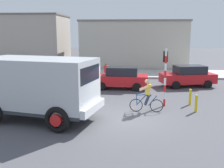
# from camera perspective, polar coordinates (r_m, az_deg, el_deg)

# --- Properties ---
(ground_plane) EXTENTS (120.00, 120.00, 0.00)m
(ground_plane) POSITION_cam_1_polar(r_m,az_deg,el_deg) (12.85, 2.60, -7.43)
(ground_plane) COLOR #4C4C51
(sidewalk_far) EXTENTS (80.00, 5.00, 0.16)m
(sidewalk_far) POSITION_cam_1_polar(r_m,az_deg,el_deg) (26.31, 3.25, 2.25)
(sidewalk_far) COLOR #ADADA8
(sidewalk_far) RESTS_ON ground
(truck_foreground) EXTENTS (5.84, 3.73, 2.90)m
(truck_foreground) POSITION_cam_1_polar(r_m,az_deg,el_deg) (12.76, -15.35, -0.19)
(truck_foreground) COLOR #B2B7BC
(truck_foreground) RESTS_ON ground
(cyclist) EXTENTS (1.73, 0.50, 1.72)m
(cyclist) POSITION_cam_1_polar(r_m,az_deg,el_deg) (13.80, 7.44, -2.48)
(cyclist) COLOR black
(cyclist) RESTS_ON ground
(traffic_light_pole) EXTENTS (0.24, 0.43, 3.20)m
(traffic_light_pole) POSITION_cam_1_polar(r_m,az_deg,el_deg) (14.94, 11.32, 3.11)
(traffic_light_pole) COLOR red
(traffic_light_pole) RESTS_ON ground
(car_red_near) EXTENTS (4.09, 2.05, 1.60)m
(car_red_near) POSITION_cam_1_polar(r_m,az_deg,el_deg) (19.47, 1.87, 1.38)
(car_red_near) COLOR red
(car_red_near) RESTS_ON ground
(car_white_mid) EXTENTS (4.27, 2.51, 1.60)m
(car_white_mid) POSITION_cam_1_polar(r_m,az_deg,el_deg) (21.03, 15.94, 1.68)
(car_white_mid) COLOR red
(car_white_mid) RESTS_ON ground
(pedestrian_near_kerb) EXTENTS (0.34, 0.22, 1.62)m
(pedestrian_near_kerb) POSITION_cam_1_polar(r_m,az_deg,el_deg) (21.89, -1.30, 2.53)
(pedestrian_near_kerb) COLOR #2D334C
(pedestrian_near_kerb) RESTS_ON ground
(bollard_near) EXTENTS (0.14, 0.14, 0.90)m
(bollard_near) POSITION_cam_1_polar(r_m,az_deg,el_deg) (14.45, 17.54, -3.99)
(bollard_near) COLOR gold
(bollard_near) RESTS_ON ground
(bollard_far) EXTENTS (0.14, 0.14, 0.90)m
(bollard_far) POSITION_cam_1_polar(r_m,az_deg,el_deg) (15.77, 16.36, -2.69)
(bollard_far) COLOR gold
(bollard_far) RESTS_ON ground
(building_corner_left) EXTENTS (7.77, 7.15, 6.21)m
(building_corner_left) POSITION_cam_1_polar(r_m,az_deg,el_deg) (35.38, -16.21, 8.99)
(building_corner_left) COLOR #9E9389
(building_corner_left) RESTS_ON ground
(building_mid_block) EXTENTS (12.05, 7.60, 5.40)m
(building_mid_block) POSITION_cam_1_polar(r_m,az_deg,el_deg) (32.45, 4.55, 8.53)
(building_mid_block) COLOR #B2AD9E
(building_mid_block) RESTS_ON ground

